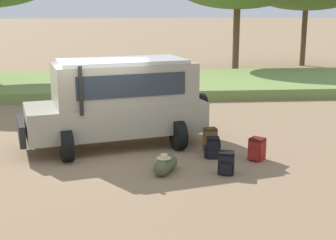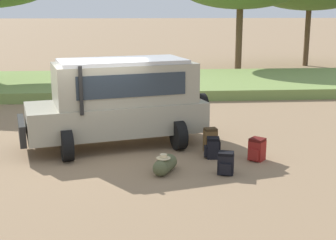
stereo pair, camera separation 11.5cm
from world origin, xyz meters
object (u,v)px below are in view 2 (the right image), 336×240
backpack_cluster_center (226,163)px  backpack_near_rear_wheel (210,140)px  safari_vehicle (120,100)px  duffel_bag_low_black_case (165,165)px  backpack_beside_front_wheel (257,150)px  backpack_outermost (213,148)px

backpack_cluster_center → backpack_near_rear_wheel: size_ratio=0.81×
safari_vehicle → duffel_bag_low_black_case: size_ratio=6.36×
backpack_cluster_center → backpack_near_rear_wheel: 1.76m
backpack_beside_front_wheel → backpack_outermost: backpack_beside_front_wheel is taller
safari_vehicle → backpack_cluster_center: safari_vehicle is taller
backpack_beside_front_wheel → backpack_outermost: bearing=166.3°
safari_vehicle → backpack_near_rear_wheel: bearing=-20.0°
backpack_beside_front_wheel → backpack_near_rear_wheel: 1.34m
safari_vehicle → backpack_beside_front_wheel: safari_vehicle is taller
safari_vehicle → backpack_beside_front_wheel: size_ratio=9.44×
backpack_near_rear_wheel → backpack_outermost: bearing=-93.7°
backpack_cluster_center → duffel_bag_low_black_case: 1.43m
duffel_bag_low_black_case → backpack_beside_front_wheel: bearing=17.0°
backpack_outermost → backpack_near_rear_wheel: bearing=86.3°
backpack_beside_front_wheel → backpack_cluster_center: (-1.00, -0.95, -0.02)m
backpack_near_rear_wheel → backpack_beside_front_wheel: bearing=-37.0°
backpack_cluster_center → backpack_outermost: (-0.10, 1.22, 0.01)m
safari_vehicle → backpack_near_rear_wheel: size_ratio=8.29×
safari_vehicle → duffel_bag_low_black_case: bearing=-65.8°
safari_vehicle → backpack_beside_front_wheel: 4.03m
backpack_near_rear_wheel → duffel_bag_low_black_case: backpack_near_rear_wheel is taller
backpack_beside_front_wheel → duffel_bag_low_black_case: (-2.42, -0.74, -0.09)m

